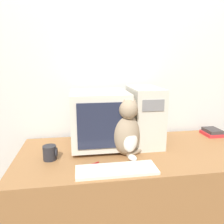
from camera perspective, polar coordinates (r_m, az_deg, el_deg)
wall_back at (r=1.92m, az=3.68°, el=9.14°), size 7.00×0.05×2.50m
desk at (r=1.80m, az=6.52°, el=-21.10°), size 1.71×0.76×0.75m
crt_monitor at (r=1.62m, az=-3.32°, el=-1.77°), size 0.41×0.42×0.42m
computer_tower at (r=1.70m, az=8.43°, el=-1.01°), size 0.22×0.39×0.44m
keyboard at (r=1.33m, az=1.20°, el=-14.84°), size 0.48×0.16×0.02m
cat at (r=1.48m, az=3.87°, el=-5.07°), size 0.29×0.26×0.40m
book_stack at (r=2.11m, az=24.69°, el=-4.81°), size 0.15×0.16×0.06m
pen at (r=1.39m, az=-6.25°, el=-13.75°), size 0.14×0.08×0.01m
mug at (r=1.51m, az=-15.86°, el=-10.20°), size 0.09×0.09×0.10m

